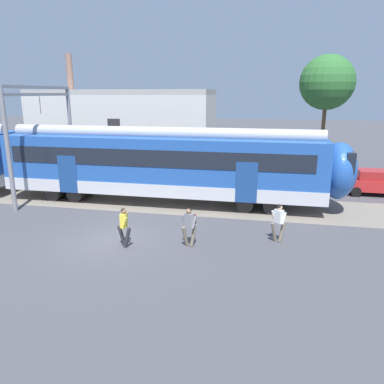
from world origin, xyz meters
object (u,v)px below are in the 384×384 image
commuter_train (26,159)px  parked_car_red (375,182)px  pedestrian_grey (190,223)px  pedestrian_white (279,220)px  pedestrian_yellow (124,224)px

commuter_train → parked_car_red: commuter_train is taller
pedestrian_grey → pedestrian_white: (3.57, 1.21, -0.03)m
pedestrian_yellow → pedestrian_white: (6.17, 1.81, 0.00)m
parked_car_red → commuter_train: bearing=-168.5°
pedestrian_white → parked_car_red: bearing=56.4°
pedestrian_yellow → pedestrian_grey: size_ratio=1.00×
pedestrian_yellow → pedestrian_grey: same height
pedestrian_yellow → parked_car_red: size_ratio=0.41×
pedestrian_white → parked_car_red: (6.01, 9.05, -0.18)m
pedestrian_yellow → pedestrian_white: 6.43m
pedestrian_yellow → pedestrian_white: same height
pedestrian_white → commuter_train: bearing=162.4°
pedestrian_grey → parked_car_red: bearing=47.0°
pedestrian_grey → parked_car_red: size_ratio=0.41×
pedestrian_grey → pedestrian_white: bearing=18.8°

